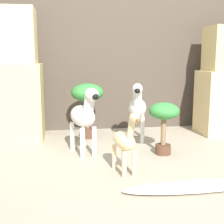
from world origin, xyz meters
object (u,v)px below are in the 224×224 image
Objects in this scene: zebra_left at (84,115)px; potted_palm_back at (164,117)px; potted_palm_front at (87,97)px; zebra_right at (137,107)px; surfboard at (195,186)px; giraffe_figurine at (125,141)px.

potted_palm_back is (0.75, -0.10, -0.02)m from zebra_left.
potted_palm_front is 0.99m from potted_palm_back.
zebra_right is 1.37m from surfboard.
potted_palm_back is at bearing 88.57° from surfboard.
potted_palm_front is at bearing 157.45° from zebra_right.
potted_palm_front is (-0.22, 1.16, 0.21)m from giraffe_figurine.
zebra_left reaches higher than surfboard.
potted_palm_back is at bearing -7.31° from zebra_left.
giraffe_figurine is (0.29, -0.53, -0.12)m from zebra_left.
potted_palm_front is at bearing 112.91° from surfboard.
surfboard is (0.12, -1.32, -0.36)m from zebra_right.
giraffe_figurine is 0.62m from surfboard.
potted_palm_front is at bearing 132.78° from potted_palm_back.
potted_palm_back is at bearing -47.22° from potted_palm_front.
potted_palm_back is (0.14, -0.50, -0.02)m from zebra_right.
surfboard is at bearing -40.95° from giraffe_figurine.
zebra_left is 1.31× the size of potted_palm_back.
surfboard is at bearing -67.09° from potted_palm_front.
zebra_left is 0.61× the size of surfboard.
zebra_right and zebra_left have the same top height.
potted_palm_front reaches higher than surfboard.
potted_palm_back is 0.88m from surfboard.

